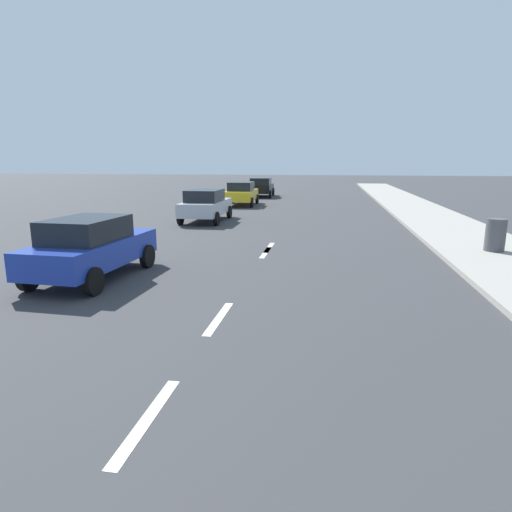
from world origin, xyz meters
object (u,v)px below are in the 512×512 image
Objects in this scene: parked_car_silver at (206,204)px; trash_bin_far at (495,235)px; parked_car_yellow at (242,193)px; parked_car_blue at (91,246)px; parked_car_black at (261,187)px.

trash_bin_far is at bearing -29.71° from parked_car_silver.
parked_car_silver is 12.84m from trash_bin_far.
trash_bin_far is (11.05, -14.41, -0.19)m from parked_car_yellow.
trash_bin_far is (11.08, 4.73, -0.18)m from parked_car_blue.
parked_car_yellow is 18.16m from trash_bin_far.
parked_car_black is 24.41m from trash_bin_far.
parked_car_black is at bearing 92.08° from parked_car_blue.
parked_car_black is (0.34, 15.62, 0.00)m from parked_car_silver.
parked_car_silver and parked_car_black have the same top height.
trash_bin_far is (11.22, -6.23, -0.19)m from parked_car_silver.
parked_car_yellow is at bearing 88.15° from parked_car_silver.
parked_car_blue is at bearing -156.89° from trash_bin_far.
parked_car_yellow and parked_car_black have the same top height.
parked_car_yellow reaches higher than trash_bin_far.
parked_car_blue is at bearing -89.92° from parked_car_silver.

